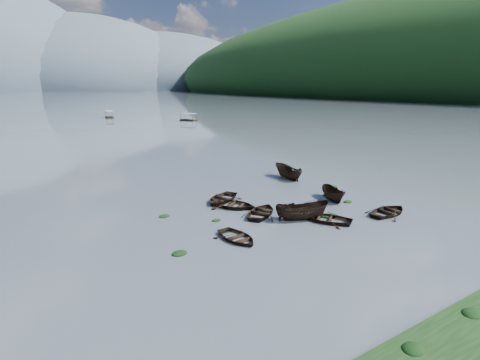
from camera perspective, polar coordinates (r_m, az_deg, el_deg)
ground_plane at (r=30.69m, az=12.18°, el=-8.34°), size 2400.00×2400.00×0.00m
right_hill_far at (r=536.93m, az=31.81°, el=11.02°), size 520.00×1200.00×190.00m
haze_mtn_c at (r=933.87m, az=-22.98°, el=12.54°), size 520.00×520.00×260.00m
haze_mtn_d at (r=980.91m, az=-12.33°, el=13.36°), size 520.00×520.00×220.00m
rowboat_0 at (r=29.30m, az=-0.44°, el=-9.12°), size 3.16×4.21×0.83m
rowboat_1 at (r=34.76m, az=3.37°, el=-5.29°), size 5.50×5.22×0.93m
rowboat_2 at (r=33.90m, az=9.36°, el=-5.98°), size 5.18×3.59×1.88m
rowboat_3 at (r=33.96m, az=13.01°, el=-6.14°), size 5.01×5.40×0.91m
rowboat_4 at (r=37.50m, az=21.71°, el=-4.84°), size 4.76×3.59×0.93m
rowboat_5 at (r=40.20m, az=14.00°, el=-2.97°), size 2.92×4.43×1.60m
rowboat_6 at (r=36.70m, az=-1.04°, el=-4.19°), size 5.31×5.72×0.97m
rowboat_7 at (r=38.67m, az=-2.82°, el=-3.23°), size 5.67×5.24×0.96m
rowboat_8 at (r=48.21m, az=7.25°, el=0.23°), size 2.14×5.08×1.93m
weed_clump_0 at (r=27.39m, az=-9.20°, el=-11.07°), size 1.13×0.92×0.25m
weed_clump_1 at (r=33.25m, az=-3.62°, el=-6.23°), size 0.86×0.69×0.19m
weed_clump_2 at (r=35.13m, az=13.17°, el=-5.45°), size 1.30×1.04×0.28m
weed_clump_3 at (r=39.83m, az=16.11°, el=-3.27°), size 0.96×0.81×0.21m
weed_clump_4 at (r=41.69m, az=13.20°, el=-2.30°), size 1.12×0.89×0.23m
weed_clump_5 at (r=34.89m, az=-11.48°, el=-5.49°), size 1.02×0.83×0.22m
weed_clump_6 at (r=35.81m, az=3.30°, el=-4.69°), size 1.06×0.88×0.22m
weed_clump_7 at (r=45.10m, az=13.91°, el=-1.08°), size 1.24×0.99×0.27m
pontoon_centre at (r=144.62m, az=-19.27°, el=8.94°), size 3.40×6.43×2.35m
pontoon_right at (r=127.20m, az=-7.83°, el=8.96°), size 4.66×6.39×2.26m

